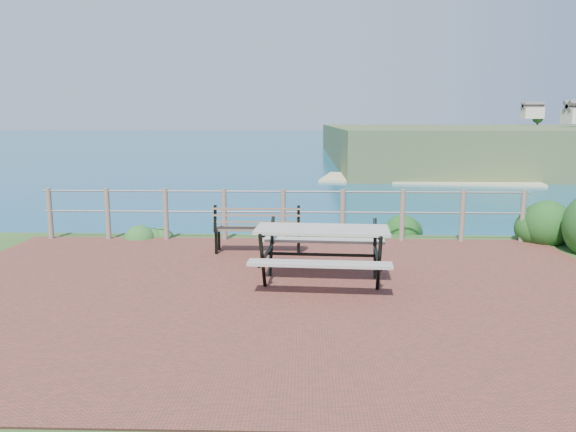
% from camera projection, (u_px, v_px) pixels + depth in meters
% --- Properties ---
extents(ground, '(10.00, 7.00, 0.12)m').
position_uv_depth(ground, '(274.00, 293.00, 7.68)').
color(ground, brown).
rests_on(ground, ground).
extents(ocean, '(1200.00, 1200.00, 0.00)m').
position_uv_depth(ocean, '(304.00, 127.00, 204.71)').
color(ocean, '#15617F').
rests_on(ocean, ground).
extents(safety_railing, '(9.40, 0.10, 1.00)m').
position_uv_depth(safety_railing, '(283.00, 212.00, 10.88)').
color(safety_railing, '#6B5B4C').
rests_on(safety_railing, ground).
extents(picnic_table, '(1.93, 1.63, 0.80)m').
position_uv_depth(picnic_table, '(322.00, 249.00, 8.02)').
color(picnic_table, gray).
rests_on(picnic_table, ground).
extents(park_bench, '(1.55, 0.39, 0.88)m').
position_uv_depth(park_bench, '(258.00, 221.00, 9.84)').
color(park_bench, brown).
rests_on(park_bench, ground).
extents(shrub_right_edge, '(0.97, 0.97, 1.39)m').
position_uv_depth(shrub_right_edge, '(549.00, 244.00, 10.70)').
color(shrub_right_edge, '#154517').
rests_on(shrub_right_edge, ground).
extents(shrub_lip_west, '(0.76, 0.76, 0.50)m').
position_uv_depth(shrub_lip_west, '(152.00, 236.00, 11.42)').
color(shrub_lip_west, '#205522').
rests_on(shrub_lip_west, ground).
extents(shrub_lip_east, '(0.78, 0.78, 0.52)m').
position_uv_depth(shrub_lip_east, '(397.00, 232.00, 11.80)').
color(shrub_lip_east, '#154517').
rests_on(shrub_lip_east, ground).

